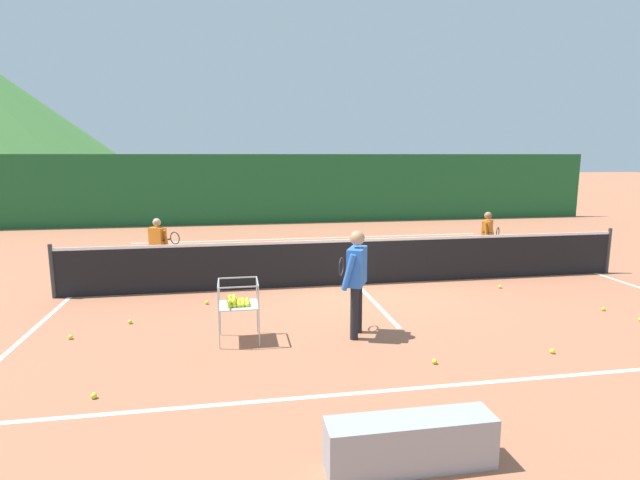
# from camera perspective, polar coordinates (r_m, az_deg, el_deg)

# --- Properties ---
(ground_plane) EXTENTS (120.00, 120.00, 0.00)m
(ground_plane) POSITION_cam_1_polar(r_m,az_deg,el_deg) (10.67, 4.23, -5.05)
(ground_plane) COLOR #A86647
(line_baseline_near) EXTENTS (11.40, 0.08, 0.01)m
(line_baseline_near) POSITION_cam_1_polar(r_m,az_deg,el_deg) (6.41, 15.12, -15.68)
(line_baseline_near) COLOR white
(line_baseline_near) RESTS_ON ground
(line_baseline_far) EXTENTS (11.40, 0.08, 0.01)m
(line_baseline_far) POSITION_cam_1_polar(r_m,az_deg,el_deg) (16.44, -0.89, 0.22)
(line_baseline_far) COLOR white
(line_baseline_far) RESTS_ON ground
(line_sideline_west) EXTENTS (0.08, 10.80, 0.01)m
(line_sideline_west) POSITION_cam_1_polar(r_m,az_deg,el_deg) (10.83, -26.64, -5.85)
(line_sideline_west) COLOR white
(line_sideline_west) RESTS_ON ground
(line_sideline_east) EXTENTS (0.08, 10.80, 0.01)m
(line_sideline_east) POSITION_cam_1_polar(r_m,az_deg,el_deg) (13.25, 28.94, -3.33)
(line_sideline_east) COLOR white
(line_sideline_east) RESTS_ON ground
(line_service_center) EXTENTS (0.08, 5.56, 0.01)m
(line_service_center) POSITION_cam_1_polar(r_m,az_deg,el_deg) (10.67, 4.23, -5.04)
(line_service_center) COLOR white
(line_service_center) RESTS_ON ground
(tennis_net) EXTENTS (12.04, 0.08, 1.05)m
(tennis_net) POSITION_cam_1_polar(r_m,az_deg,el_deg) (10.56, 4.26, -2.43)
(tennis_net) COLOR #333338
(tennis_net) RESTS_ON ground
(instructor) EXTENTS (0.50, 0.82, 1.62)m
(instructor) POSITION_cam_1_polar(r_m,az_deg,el_deg) (7.48, 4.16, -3.82)
(instructor) COLOR black
(instructor) RESTS_ON ground
(student_0) EXTENTS (0.70, 0.47, 1.32)m
(student_0) POSITION_cam_1_polar(r_m,az_deg,el_deg) (11.75, -17.95, -0.17)
(student_0) COLOR navy
(student_0) RESTS_ON ground
(student_1) EXTENTS (0.48, 0.70, 1.33)m
(student_1) POSITION_cam_1_polar(r_m,az_deg,el_deg) (13.02, 18.58, 0.74)
(student_1) COLOR silver
(student_1) RESTS_ON ground
(ball_cart) EXTENTS (0.58, 0.58, 0.90)m
(ball_cart) POSITION_cam_1_polar(r_m,az_deg,el_deg) (7.44, -9.44, -7.02)
(ball_cart) COLOR #B7B7BC
(ball_cart) RESTS_ON ground
(tennis_ball_0) EXTENTS (0.07, 0.07, 0.07)m
(tennis_ball_0) POSITION_cam_1_polar(r_m,az_deg,el_deg) (8.79, -20.87, -8.71)
(tennis_ball_0) COLOR yellow
(tennis_ball_0) RESTS_ON ground
(tennis_ball_1) EXTENTS (0.07, 0.07, 0.07)m
(tennis_ball_1) POSITION_cam_1_polar(r_m,az_deg,el_deg) (6.92, 12.93, -13.35)
(tennis_ball_1) COLOR yellow
(tennis_ball_1) RESTS_ON ground
(tennis_ball_2) EXTENTS (0.07, 0.07, 0.07)m
(tennis_ball_2) POSITION_cam_1_polar(r_m,az_deg,el_deg) (10.19, 29.61, -6.85)
(tennis_ball_2) COLOR yellow
(tennis_ball_2) RESTS_ON ground
(tennis_ball_3) EXTENTS (0.07, 0.07, 0.07)m
(tennis_ball_3) POSITION_cam_1_polar(r_m,az_deg,el_deg) (6.43, -24.41, -15.88)
(tennis_ball_3) COLOR yellow
(tennis_ball_3) RESTS_ON ground
(tennis_ball_4) EXTENTS (0.07, 0.07, 0.07)m
(tennis_ball_4) POSITION_cam_1_polar(r_m,az_deg,el_deg) (8.45, -26.61, -9.87)
(tennis_ball_4) COLOR yellow
(tennis_ball_4) RESTS_ON ground
(tennis_ball_5) EXTENTS (0.07, 0.07, 0.07)m
(tennis_ball_5) POSITION_cam_1_polar(r_m,az_deg,el_deg) (7.77, 24.98, -11.43)
(tennis_ball_5) COLOR yellow
(tennis_ball_5) RESTS_ON ground
(tennis_ball_7) EXTENTS (0.07, 0.07, 0.07)m
(tennis_ball_7) POSITION_cam_1_polar(r_m,az_deg,el_deg) (10.97, 19.85, -5.03)
(tennis_ball_7) COLOR yellow
(tennis_ball_7) RESTS_ON ground
(tennis_ball_8) EXTENTS (0.07, 0.07, 0.07)m
(tennis_ball_8) POSITION_cam_1_polar(r_m,az_deg,el_deg) (9.48, -12.80, -6.97)
(tennis_ball_8) COLOR yellow
(tennis_ball_8) RESTS_ON ground
(windscreen_fence) EXTENTS (25.09, 0.08, 2.73)m
(windscreen_fence) POSITION_cam_1_polar(r_m,az_deg,el_deg) (20.09, -2.65, 5.86)
(windscreen_fence) COLOR #1E5B2D
(windscreen_fence) RESTS_ON ground
(courtside_bench) EXTENTS (1.50, 0.36, 0.46)m
(courtside_bench) POSITION_cam_1_polar(r_m,az_deg,el_deg) (4.78, 10.25, -21.82)
(courtside_bench) COLOR #99999E
(courtside_bench) RESTS_ON ground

